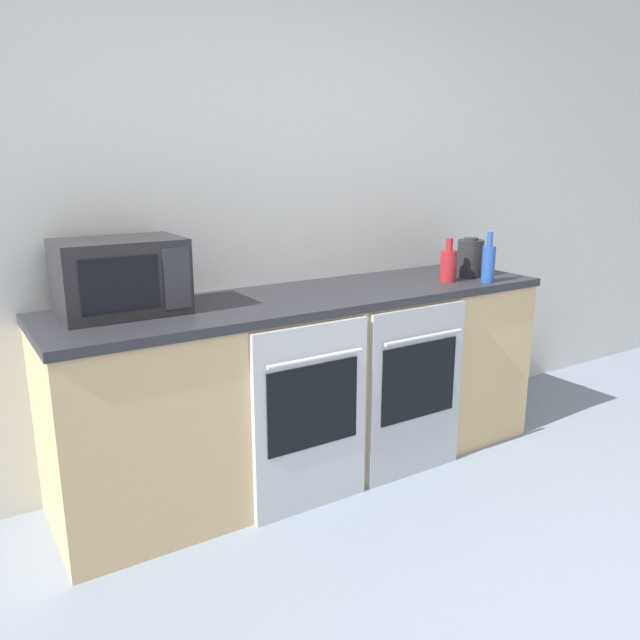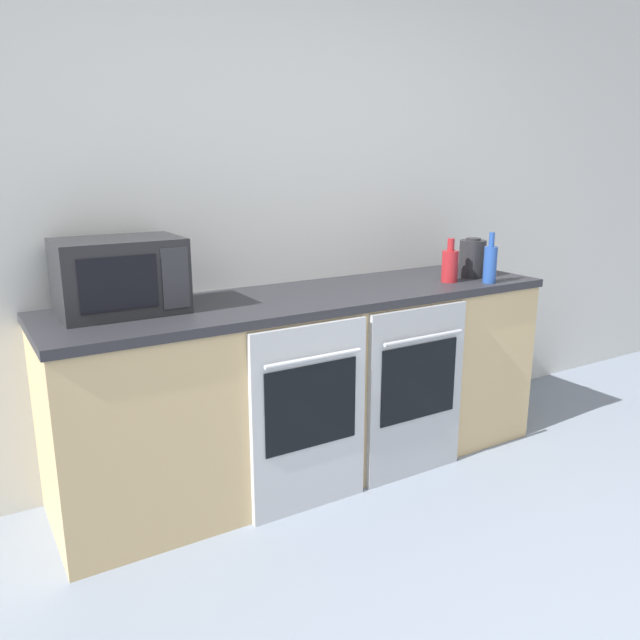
% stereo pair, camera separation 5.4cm
% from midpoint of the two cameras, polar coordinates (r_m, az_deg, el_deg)
% --- Properties ---
extents(wall_back, '(10.00, 0.06, 2.60)m').
position_cam_midpoint_polar(wall_back, '(3.21, -4.54, 10.41)').
color(wall_back, silver).
rests_on(wall_back, ground_plane).
extents(counter_back, '(2.49, 0.65, 0.91)m').
position_cam_midpoint_polar(counter_back, '(3.09, -1.23, -5.80)').
color(counter_back, tan).
rests_on(counter_back, ground_plane).
extents(oven_left, '(0.56, 0.06, 0.85)m').
position_cam_midpoint_polar(oven_left, '(2.74, -1.33, -8.97)').
color(oven_left, '#B7BABF').
rests_on(oven_left, ground_plane).
extents(oven_right, '(0.56, 0.06, 0.85)m').
position_cam_midpoint_polar(oven_right, '(3.07, 8.33, -6.51)').
color(oven_right, '#A8AAAF').
rests_on(oven_right, ground_plane).
extents(microwave, '(0.50, 0.34, 0.31)m').
position_cam_midpoint_polar(microwave, '(2.69, -18.31, 3.79)').
color(microwave, '#232326').
rests_on(microwave, counter_back).
extents(bottle_red, '(0.08, 0.08, 0.23)m').
position_cam_midpoint_polar(bottle_red, '(3.32, 11.20, 5.00)').
color(bottle_red, maroon).
rests_on(bottle_red, counter_back).
extents(bottle_blue, '(0.07, 0.07, 0.26)m').
position_cam_midpoint_polar(bottle_blue, '(3.34, 14.70, 5.09)').
color(bottle_blue, '#234793').
rests_on(bottle_blue, counter_back).
extents(kettle, '(0.14, 0.14, 0.21)m').
position_cam_midpoint_polar(kettle, '(3.49, 13.14, 5.56)').
color(kettle, '#232326').
rests_on(kettle, counter_back).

